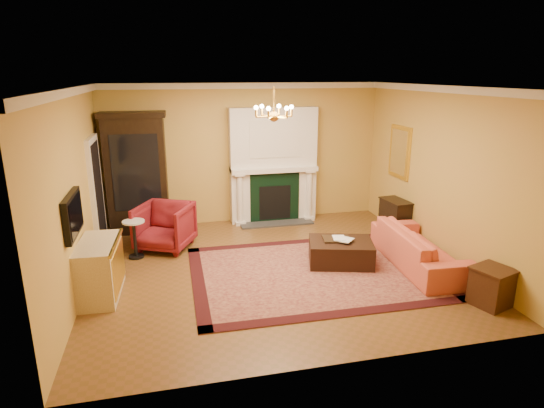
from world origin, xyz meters
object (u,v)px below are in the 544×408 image
object	(u,v)px
commode	(99,269)
end_table	(491,288)
china_cabinet	(137,176)
pedestal_table	(135,236)
console_table	(395,218)
leather_ottoman	(341,252)
coral_sofa	(420,242)
wingback_armchair	(164,224)

from	to	relation	value
commode	end_table	xyz separation A→B (m)	(5.45, -1.58, -0.15)
china_cabinet	pedestal_table	size ratio (longest dim) A/B	3.40
console_table	leather_ottoman	distance (m)	1.97
coral_sofa	pedestal_table	bearing A→B (deg)	76.52
china_cabinet	end_table	world-z (taller)	china_cabinet
commode	coral_sofa	world-z (taller)	coral_sofa
pedestal_table	leather_ottoman	world-z (taller)	pedestal_table
china_cabinet	end_table	distance (m)	6.74
end_table	console_table	distance (m)	2.99
end_table	leather_ottoman	size ratio (longest dim) A/B	0.50
coral_sofa	console_table	bearing A→B (deg)	-8.50
console_table	commode	bearing A→B (deg)	-171.80
pedestal_table	console_table	size ratio (longest dim) A/B	0.97
leather_ottoman	commode	bearing A→B (deg)	-160.29
console_table	leather_ottoman	bearing A→B (deg)	-151.08
china_cabinet	leather_ottoman	distance (m)	4.40
commode	leather_ottoman	distance (m)	3.92
pedestal_table	console_table	xyz separation A→B (m)	(5.08, 0.03, -0.05)
coral_sofa	leather_ottoman	distance (m)	1.35
commode	console_table	bearing A→B (deg)	17.21
wingback_armchair	leather_ottoman	distance (m)	3.29
wingback_armchair	commode	size ratio (longest dim) A/B	0.85
coral_sofa	console_table	size ratio (longest dim) A/B	3.14
console_table	leather_ottoman	xyz separation A→B (m)	(-1.61, -1.13, -0.14)
pedestal_table	commode	xyz separation A→B (m)	(-0.43, -1.37, 0.02)
china_cabinet	console_table	size ratio (longest dim) A/B	3.31
console_table	pedestal_table	bearing A→B (deg)	174.26
pedestal_table	console_table	bearing A→B (deg)	0.39
pedestal_table	console_table	world-z (taller)	console_table
commode	leather_ottoman	bearing A→B (deg)	6.99
china_cabinet	wingback_armchair	xyz separation A→B (m)	(0.49, -1.13, -0.70)
pedestal_table	leather_ottoman	xyz separation A→B (m)	(3.48, -1.09, -0.19)
china_cabinet	commode	xyz separation A→B (m)	(-0.46, -2.85, -0.76)
leather_ottoman	china_cabinet	bearing A→B (deg)	158.90
commode	leather_ottoman	size ratio (longest dim) A/B	1.05
end_table	console_table	bearing A→B (deg)	88.85
coral_sofa	leather_ottoman	size ratio (longest dim) A/B	2.09
leather_ottoman	end_table	bearing A→B (deg)	-34.69
end_table	wingback_armchair	bearing A→B (deg)	143.77
commode	coral_sofa	xyz separation A→B (m)	(5.18, -0.10, 0.02)
china_cabinet	coral_sofa	world-z (taller)	china_cabinet
china_cabinet	wingback_armchair	size ratio (longest dim) A/B	2.48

